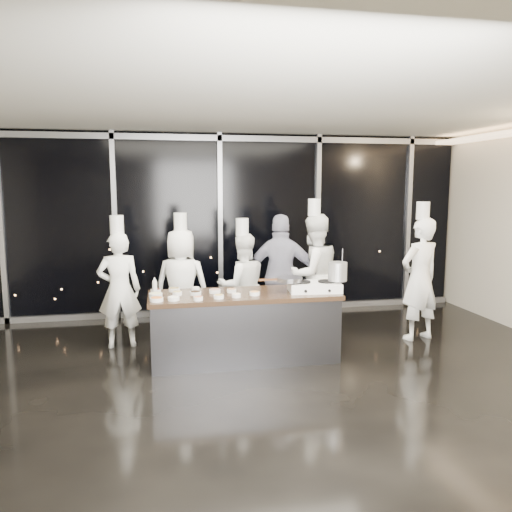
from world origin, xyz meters
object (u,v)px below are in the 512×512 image
(chef_side, at_px, (420,278))
(chef_left, at_px, (182,284))
(guest, at_px, (282,276))
(stock_pot, at_px, (338,271))
(stove, at_px, (314,287))
(frying_pan, at_px, (289,279))
(chef_right, at_px, (313,274))
(demo_counter, at_px, (244,326))
(chef_center, at_px, (242,285))
(chef_far_left, at_px, (119,288))

(chef_side, bearing_deg, chef_left, -26.18)
(chef_left, bearing_deg, guest, -164.81)
(stock_pot, bearing_deg, chef_side, 19.21)
(stove, height_order, frying_pan, frying_pan)
(chef_right, xyz_separation_m, chef_side, (1.48, -0.55, -0.01))
(chef_left, bearing_deg, stove, 166.25)
(stock_pot, bearing_deg, guest, 115.77)
(chef_right, bearing_deg, demo_counter, 20.65)
(chef_center, height_order, chef_right, chef_right)
(chef_far_left, relative_size, chef_center, 1.04)
(frying_pan, bearing_deg, chef_center, 119.30)
(chef_left, bearing_deg, frying_pan, 161.07)
(frying_pan, height_order, stock_pot, stock_pot)
(demo_counter, relative_size, chef_center, 1.36)
(stock_pot, distance_m, chef_side, 1.58)
(chef_far_left, xyz_separation_m, chef_center, (1.79, 0.12, -0.04))
(demo_counter, relative_size, stock_pot, 9.97)
(stove, bearing_deg, demo_counter, -178.86)
(stove, height_order, chef_side, chef_side)
(demo_counter, xyz_separation_m, stove, (0.93, -0.08, 0.51))
(guest, distance_m, chef_right, 0.51)
(stock_pot, xyz_separation_m, guest, (-0.50, 1.04, -0.23))
(stock_pot, distance_m, guest, 1.18)
(chef_center, bearing_deg, stock_pot, 129.35)
(chef_far_left, relative_size, chef_right, 0.90)
(guest, bearing_deg, chef_center, 8.01)
(chef_left, bearing_deg, chef_center, -163.04)
(guest, height_order, chef_side, chef_side)
(frying_pan, xyz_separation_m, chef_far_left, (-2.23, 0.92, -0.22))
(frying_pan, xyz_separation_m, chef_right, (0.65, 0.99, -0.13))
(chef_far_left, bearing_deg, guest, 178.26)
(stove, height_order, stock_pot, stock_pot)
(chef_center, relative_size, guest, 0.97)
(chef_far_left, bearing_deg, frying_pan, 154.85)
(demo_counter, relative_size, guest, 1.32)
(stock_pot, distance_m, chef_center, 1.60)
(frying_pan, height_order, chef_right, chef_right)
(stock_pot, bearing_deg, frying_pan, 173.15)
(chef_right, distance_m, chef_side, 1.57)
(chef_center, xyz_separation_m, chef_side, (2.57, -0.60, 0.13))
(demo_counter, xyz_separation_m, guest, (0.73, 0.92, 0.48))
(demo_counter, xyz_separation_m, chef_center, (0.14, 0.99, 0.35))
(chef_far_left, height_order, chef_center, chef_far_left)
(guest, bearing_deg, stock_pot, 130.93)
(chef_left, xyz_separation_m, chef_center, (0.90, -0.04, -0.04))
(demo_counter, bearing_deg, chef_right, 37.30)
(stove, xyz_separation_m, chef_left, (-1.69, 1.11, -0.12))
(frying_pan, xyz_separation_m, stock_pot, (0.64, -0.08, 0.10))
(stock_pot, height_order, chef_far_left, chef_far_left)
(stove, height_order, chef_far_left, chef_far_left)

